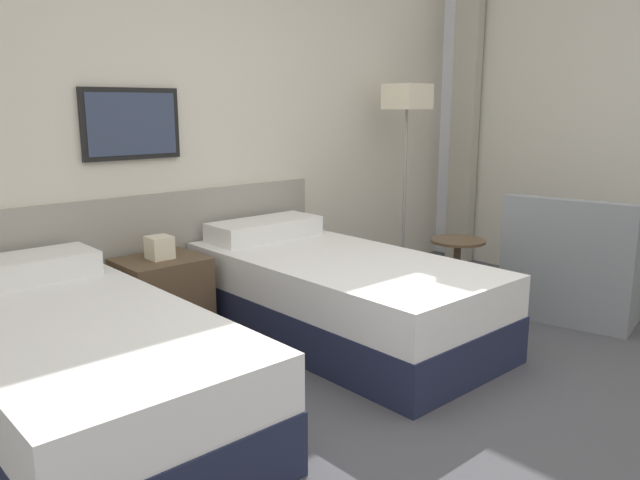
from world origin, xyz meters
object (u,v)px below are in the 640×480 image
(nightstand, at_px, (162,296))
(armchair, at_px, (575,276))
(bed_near_window, at_px, (338,295))
(side_table, at_px, (457,261))
(floor_lamp, at_px, (407,111))
(bed_near_door, at_px, (76,367))

(nightstand, xyz_separation_m, armchair, (2.35, -1.51, 0.01))
(bed_near_window, xyz_separation_m, armchair, (1.53, -0.78, 0.00))
(nightstand, xyz_separation_m, side_table, (1.82, -0.90, 0.09))
(nightstand, height_order, armchair, armchair)
(nightstand, bearing_deg, side_table, -26.23)
(armchair, bearing_deg, floor_lamp, -3.65)
(bed_near_door, distance_m, side_table, 2.65)
(floor_lamp, xyz_separation_m, armchair, (0.20, -1.40, -1.11))
(bed_near_door, relative_size, floor_lamp, 1.26)
(bed_near_window, height_order, nightstand, same)
(bed_near_window, xyz_separation_m, floor_lamp, (1.34, 0.61, 1.11))
(bed_near_door, distance_m, nightstand, 1.10)
(side_table, bearing_deg, nightstand, 153.77)
(armchair, bearing_deg, nightstand, 45.53)
(floor_lamp, relative_size, armchair, 1.63)
(armchair, bearing_deg, bed_near_window, 51.22)
(bed_near_window, height_order, side_table, bed_near_window)
(floor_lamp, height_order, side_table, floor_lamp)
(bed_near_window, bearing_deg, armchair, -27.04)
(side_table, bearing_deg, bed_near_window, 170.47)
(side_table, bearing_deg, armchair, -49.18)
(bed_near_window, bearing_deg, side_table, -9.53)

